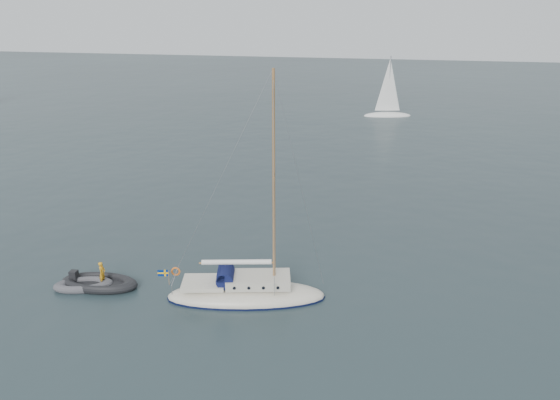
# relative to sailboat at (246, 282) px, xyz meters

# --- Properties ---
(ground) EXTENTS (300.00, 300.00, 0.00)m
(ground) POSITION_rel_sailboat_xyz_m (2.17, 1.31, -0.90)
(ground) COLOR black
(ground) RESTS_ON ground
(sailboat) EXTENTS (8.38, 2.51, 11.93)m
(sailboat) POSITION_rel_sailboat_xyz_m (0.00, 0.00, 0.00)
(sailboat) COLOR beige
(sailboat) RESTS_ON ground
(dinghy) EXTENTS (3.03, 1.37, 0.43)m
(dinghy) POSITION_rel_sailboat_xyz_m (-8.59, -1.12, -0.71)
(dinghy) COLOR #525258
(dinghy) RESTS_ON ground
(rib) EXTENTS (4.18, 1.90, 1.46)m
(rib) POSITION_rel_sailboat_xyz_m (-7.90, -0.74, -0.66)
(rib) COLOR black
(rib) RESTS_ON ground
(distant_yacht_c) EXTENTS (6.51, 3.47, 8.63)m
(distant_yacht_c) POSITION_rel_sailboat_xyz_m (3.40, 53.35, 2.79)
(distant_yacht_c) COLOR silver
(distant_yacht_c) RESTS_ON ground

